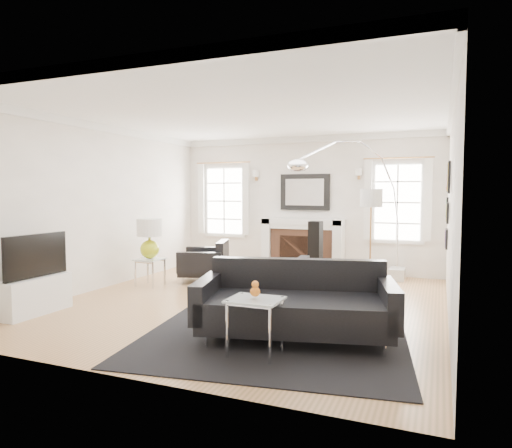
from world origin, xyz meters
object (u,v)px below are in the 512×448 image
at_px(sofa, 296,305).
at_px(gourd_lamp, 149,236).
at_px(armchair_left, 207,263).
at_px(arc_floor_lamp, 350,204).
at_px(armchair_right, 319,286).
at_px(fireplace, 302,246).
at_px(coffee_table, 300,286).

bearing_deg(sofa, gourd_lamp, 150.68).
bearing_deg(armchair_left, sofa, -45.69).
height_order(armchair_left, gourd_lamp, gourd_lamp).
relative_size(armchair_left, gourd_lamp, 1.60).
bearing_deg(armchair_left, arc_floor_lamp, 17.41).
distance_m(armchair_right, arc_floor_lamp, 2.27).
relative_size(sofa, armchair_left, 2.08).
bearing_deg(fireplace, armchair_right, -69.03).
bearing_deg(armchair_right, fireplace, 110.97).
height_order(fireplace, armchair_right, fireplace).
distance_m(armchair_right, gourd_lamp, 3.24).
bearing_deg(arc_floor_lamp, armchair_left, -162.59).
bearing_deg(armchair_right, arc_floor_lamp, 88.49).
bearing_deg(gourd_lamp, arc_floor_lamp, 25.68).
bearing_deg(gourd_lamp, coffee_table, -17.60).
bearing_deg(arc_floor_lamp, coffee_table, -94.26).
bearing_deg(gourd_lamp, armchair_left, 46.74).
relative_size(fireplace, gourd_lamp, 2.42).
relative_size(sofa, arc_floor_lamp, 0.88).
xyz_separation_m(sofa, coffee_table, (-0.21, 0.86, 0.03)).
xyz_separation_m(armchair_right, gourd_lamp, (-3.16, 0.43, 0.57)).
xyz_separation_m(sofa, armchair_left, (-2.51, 2.58, -0.04)).
distance_m(sofa, gourd_lamp, 3.74).
bearing_deg(arc_floor_lamp, gourd_lamp, -154.32).
relative_size(gourd_lamp, arc_floor_lamp, 0.26).
xyz_separation_m(fireplace, sofa, (1.14, -4.16, -0.16)).
xyz_separation_m(fireplace, armchair_left, (-1.38, -1.59, -0.20)).
bearing_deg(armchair_right, coffee_table, -104.26).
distance_m(fireplace, armchair_right, 2.99).
bearing_deg(armchair_right, sofa, -86.96).
height_order(armchair_left, arc_floor_lamp, arc_floor_lamp).
relative_size(armchair_left, armchair_right, 1.22).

